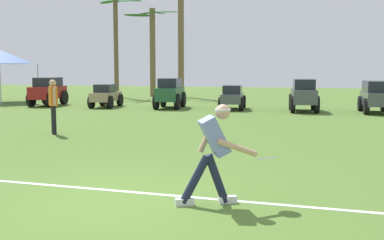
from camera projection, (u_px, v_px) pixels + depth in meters
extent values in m
plane|color=#4D6E2A|center=(120.00, 202.00, 6.83)|extent=(80.00, 80.00, 0.00)
cube|color=white|center=(134.00, 192.00, 7.36)|extent=(26.51, 1.54, 0.01)
cylinder|color=#191E38|center=(217.00, 179.00, 6.73)|extent=(0.37, 0.26, 0.72)
cube|color=silver|center=(228.00, 200.00, 6.79)|extent=(0.28, 0.20, 0.10)
cylinder|color=#191E38|center=(195.00, 180.00, 6.67)|extent=(0.45, 0.29, 0.69)
cube|color=silver|center=(184.00, 202.00, 6.67)|extent=(0.28, 0.20, 0.10)
cube|color=#7A84C6|center=(214.00, 136.00, 6.65)|extent=(0.52, 0.49, 0.57)
sphere|color=tan|center=(223.00, 112.00, 6.64)|extent=(0.28, 0.28, 0.21)
cylinder|color=white|center=(223.00, 110.00, 6.64)|extent=(0.29, 0.29, 0.03)
cylinder|color=tan|center=(237.00, 148.00, 6.55)|extent=(0.55, 0.32, 0.27)
cylinder|color=tan|center=(207.00, 136.00, 6.84)|extent=(0.29, 0.19, 0.49)
cylinder|color=white|center=(267.00, 158.00, 6.62)|extent=(0.39, 0.39, 0.09)
cylinder|color=black|center=(54.00, 120.00, 13.68)|extent=(0.15, 0.15, 0.82)
cylinder|color=black|center=(53.00, 120.00, 13.85)|extent=(0.15, 0.15, 0.82)
cube|color=orange|center=(53.00, 96.00, 13.69)|extent=(0.37, 0.39, 0.54)
cylinder|color=tan|center=(54.00, 96.00, 13.50)|extent=(0.10, 0.10, 0.52)
cylinder|color=tan|center=(52.00, 95.00, 13.88)|extent=(0.10, 0.10, 0.52)
sphere|color=tan|center=(53.00, 83.00, 13.65)|extent=(0.28, 0.28, 0.20)
cube|color=maroon|center=(48.00, 92.00, 23.92)|extent=(1.16, 2.42, 0.60)
cube|color=#1E232B|center=(48.00, 82.00, 23.92)|extent=(0.98, 1.61, 0.44)
cylinder|color=black|center=(46.00, 97.00, 24.80)|extent=(0.24, 0.73, 0.72)
cylinder|color=black|center=(64.00, 98.00, 24.64)|extent=(0.24, 0.73, 0.72)
cylinder|color=black|center=(31.00, 99.00, 23.28)|extent=(0.24, 0.73, 0.72)
cylinder|color=black|center=(50.00, 100.00, 23.11)|extent=(0.24, 0.73, 0.72)
cube|color=#998466|center=(106.00, 96.00, 23.11)|extent=(1.10, 2.27, 0.42)
cube|color=#1E232B|center=(105.00, 88.00, 22.97)|extent=(0.89, 1.17, 0.38)
cylinder|color=black|center=(103.00, 100.00, 23.96)|extent=(0.23, 0.61, 0.60)
cylinder|color=black|center=(120.00, 100.00, 23.82)|extent=(0.23, 0.61, 0.60)
cylinder|color=black|center=(91.00, 102.00, 22.45)|extent=(0.23, 0.61, 0.60)
cylinder|color=black|center=(110.00, 102.00, 22.31)|extent=(0.23, 0.61, 0.60)
cube|color=#235133|center=(170.00, 94.00, 22.51)|extent=(1.20, 2.43, 0.60)
cube|color=#1E232B|center=(170.00, 83.00, 22.50)|extent=(1.01, 1.63, 0.44)
cylinder|color=black|center=(163.00, 99.00, 23.39)|extent=(0.25, 0.73, 0.72)
cylinder|color=black|center=(183.00, 99.00, 23.23)|extent=(0.25, 0.73, 0.72)
cylinder|color=black|center=(156.00, 101.00, 21.86)|extent=(0.25, 0.73, 0.72)
cylinder|color=black|center=(177.00, 102.00, 21.70)|extent=(0.25, 0.73, 0.72)
cube|color=#474C51|center=(233.00, 98.00, 21.84)|extent=(1.07, 2.26, 0.42)
cube|color=#1E232B|center=(232.00, 89.00, 21.70)|extent=(0.88, 1.16, 0.38)
cylinder|color=black|center=(225.00, 101.00, 22.69)|extent=(0.23, 0.61, 0.60)
cylinder|color=black|center=(244.00, 102.00, 22.54)|extent=(0.23, 0.61, 0.60)
cylinder|color=black|center=(221.00, 104.00, 21.19)|extent=(0.23, 0.61, 0.60)
cylinder|color=black|center=(241.00, 104.00, 21.03)|extent=(0.23, 0.61, 0.60)
cube|color=#474C51|center=(304.00, 96.00, 20.80)|extent=(1.20, 2.43, 0.60)
cube|color=#1E232B|center=(304.00, 84.00, 20.80)|extent=(1.01, 1.63, 0.44)
cylinder|color=black|center=(291.00, 102.00, 21.68)|extent=(0.25, 0.73, 0.72)
cylinder|color=black|center=(313.00, 102.00, 21.53)|extent=(0.25, 0.73, 0.72)
cylinder|color=black|center=(293.00, 104.00, 20.15)|extent=(0.25, 0.73, 0.72)
cylinder|color=black|center=(317.00, 105.00, 20.00)|extent=(0.25, 0.73, 0.72)
cube|color=#474C51|center=(376.00, 99.00, 20.12)|extent=(1.08, 2.45, 0.55)
cube|color=#1E232B|center=(375.00, 86.00, 20.21)|extent=(0.93, 1.84, 0.46)
cylinder|color=black|center=(360.00, 103.00, 21.06)|extent=(0.21, 0.67, 0.66)
cylinder|color=black|center=(384.00, 104.00, 20.87)|extent=(0.21, 0.67, 0.66)
cylinder|color=black|center=(366.00, 106.00, 19.43)|extent=(0.21, 0.67, 0.66)
cylinder|color=brown|center=(116.00, 46.00, 30.60)|extent=(0.29, 0.29, 6.48)
ellipsoid|color=#2C6E2F|center=(129.00, 0.00, 30.05)|extent=(1.85, 0.28, 0.18)
ellipsoid|color=#2C6E2F|center=(129.00, 0.00, 30.69)|extent=(1.52, 1.40, 0.16)
ellipsoid|color=#2C6E2F|center=(117.00, 1.00, 31.00)|extent=(0.63, 1.47, 0.17)
ellipsoid|color=#2C6E2F|center=(107.00, 2.00, 30.88)|extent=(1.59, 1.07, 0.18)
cylinder|color=brown|center=(153.00, 53.00, 31.29)|extent=(0.37, 0.37, 5.70)
ellipsoid|color=#365F30|center=(165.00, 12.00, 30.95)|extent=(1.73, 0.56, 0.14)
ellipsoid|color=#365F30|center=(159.00, 13.00, 31.64)|extent=(0.66, 1.51, 0.15)
ellipsoid|color=#365F30|center=(145.00, 14.00, 31.78)|extent=(1.66, 1.42, 0.14)
ellipsoid|color=#365F30|center=(138.00, 15.00, 30.72)|extent=(1.70, 1.26, 0.19)
ellipsoid|color=#365F30|center=(151.00, 11.00, 30.05)|extent=(0.79, 1.92, 0.15)
cylinder|color=brown|center=(181.00, 41.00, 30.72)|extent=(0.38, 0.38, 7.12)
cylinder|color=#B2B5BA|center=(38.00, 82.00, 27.24)|extent=(0.06, 0.06, 2.10)
cylinder|color=#B2B5BA|center=(0.00, 85.00, 23.99)|extent=(0.06, 0.06, 2.10)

